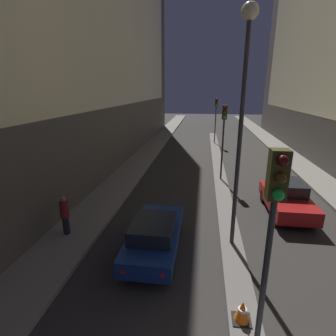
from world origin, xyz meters
name	(u,v)px	position (x,y,z in m)	size (l,w,h in m)	color
median_strip	(219,168)	(0.00, 18.11, 0.05)	(0.88, 34.23, 0.11)	#66605B
traffic_light_near	(272,222)	(0.00, 2.55, 3.72)	(0.32, 0.42, 4.95)	#383838
traffic_light_mid	(224,126)	(0.00, 15.45, 3.72)	(0.32, 0.42, 4.95)	#383838
traffic_light_far	(216,111)	(0.00, 28.16, 3.72)	(0.32, 0.42, 4.95)	#383838
street_lamp	(244,89)	(0.00, 7.58, 6.03)	(0.55, 0.55, 8.53)	#383838
traffic_cone_far	(242,311)	(-0.09, 3.82, 0.40)	(0.50, 0.50, 0.59)	black
car_left_lane	(154,235)	(-2.98, 6.67, 0.74)	(1.79, 4.31, 1.44)	navy
car_right_lane	(287,198)	(2.98, 10.94, 0.79)	(1.89, 4.10, 1.57)	maroon
pedestrian_on_left_sidewalk	(65,215)	(-6.84, 7.22, 1.05)	(0.37, 0.37, 1.67)	black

